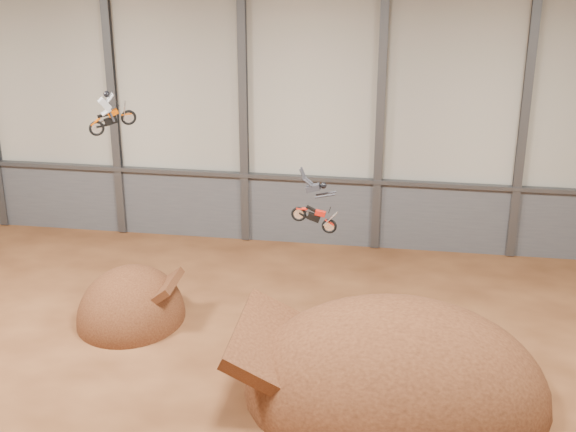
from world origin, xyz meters
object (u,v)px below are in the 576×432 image
Objects in this scene: landing_ramp at (395,392)px; fmx_rider_a at (114,109)px; takeoff_ramp at (132,318)px; fmx_rider_b at (312,201)px.

fmx_rider_a is at bearing 161.02° from landing_ramp.
fmx_rider_a reaches higher than takeoff_ramp.
takeoff_ramp is 2.12× the size of fmx_rider_b.
takeoff_ramp is 9.59m from fmx_rider_b.
landing_ramp is at bearing -46.94° from fmx_rider_a.
fmx_rider_b reaches higher than landing_ramp.
landing_ramp is 14.91m from fmx_rider_a.
fmx_rider_a is at bearing 178.70° from fmx_rider_b.
landing_ramp is 7.67m from fmx_rider_b.
fmx_rider_b is at bearing 134.93° from landing_ramp.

